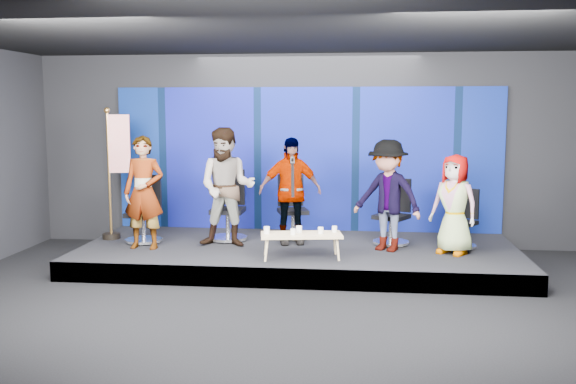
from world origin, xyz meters
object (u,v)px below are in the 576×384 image
chair_c (292,217)px  mug_c (299,229)px  panelist_e (454,204)px  mug_a (267,230)px  panelist_a (144,192)px  mug_b (293,232)px  chair_e (462,228)px  mug_e (334,229)px  coffee_table (301,236)px  mug_d (321,230)px  chair_a (145,220)px  panelist_b (227,187)px  chair_b (229,217)px  panelist_c (290,191)px  panelist_d (388,196)px  chair_d (393,223)px  flag_stand (116,170)px

chair_c → mug_c: 1.47m
panelist_e → mug_a: 2.89m
panelist_a → mug_b: panelist_a is taller
chair_e → mug_e: 2.18m
coffee_table → mug_b: size_ratio=13.62×
panelist_a → mug_a: 2.13m
mug_e → mug_d: bearing=-144.9°
chair_a → panelist_b: (1.44, -0.17, 0.59)m
chair_a → chair_b: (1.36, 0.33, 0.02)m
mug_d → coffee_table: bearing=-171.0°
panelist_c → panelist_d: panelist_c is taller
panelist_d → coffee_table: (-1.29, -0.67, -0.53)m
chair_d → mug_b: (-1.51, -1.26, 0.06)m
chair_b → chair_d: (2.75, -0.05, -0.04)m
chair_c → mug_d: chair_c is taller
chair_b → panelist_a: bearing=-145.8°
chair_a → chair_b: chair_b is taller
coffee_table → mug_c: (-0.04, 0.07, 0.08)m
chair_e → panelist_e: bearing=-78.5°
mug_a → mug_d: 0.80m
panelist_d → mug_e: panelist_d is taller
panelist_c → panelist_e: (2.57, -0.45, -0.11)m
chair_b → mug_c: bearing=-41.0°
panelist_b → chair_c: (0.97, 0.81, -0.60)m
chair_b → panelist_b: bearing=-80.3°
mug_e → flag_stand: size_ratio=0.04×
chair_e → mug_a: 3.19m
flag_stand → mug_a: bearing=-36.2°
mug_a → mug_e: bearing=12.9°
panelist_a → flag_stand: size_ratio=0.80×
chair_a → panelist_d: panelist_d is taller
panelist_c → coffee_table: 1.18m
chair_a → mug_c: (2.67, -0.81, 0.06)m
chair_a → mug_c: 2.79m
panelist_c → mug_a: bearing=-118.3°
mug_e → panelist_e: bearing=11.9°
panelist_a → panelist_c: (2.26, 0.61, -0.02)m
mug_a → mug_b: bearing=-7.7°
chair_d → mug_b: bearing=-111.4°
mug_b → panelist_b: bearing=145.1°
mug_c → panelist_e: bearing=12.0°
panelist_c → mug_c: panelist_c is taller
chair_a → chair_e: 5.20m
chair_d → panelist_b: bearing=-141.5°
panelist_e → panelist_a: bearing=-143.3°
coffee_table → mug_b: 0.17m
flag_stand → chair_d: bearing=-13.0°
panelist_e → panelist_c: bearing=-155.2°
mug_d → chair_b: bearing=144.6°
panelist_a → mug_d: panelist_a is taller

